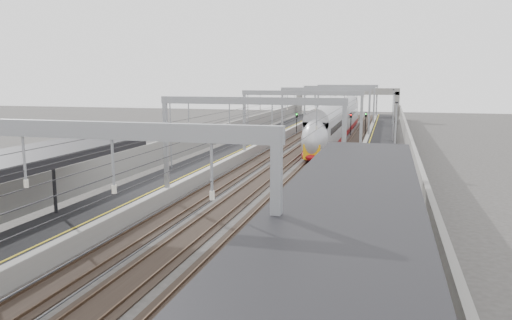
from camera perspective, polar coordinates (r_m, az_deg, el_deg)
The scene contains 12 objects.
platform_left at distance 58.69m, azimuth -2.10°, elevation 1.10°, with size 4.00×120.00×1.00m, color black.
platform_right at distance 56.15m, azimuth 13.71°, elevation 0.47°, with size 4.00×120.00×1.00m, color black.
tracks at distance 56.94m, azimuth 5.62°, elevation 0.35°, with size 11.40×140.00×0.20m.
overhead_line at distance 62.86m, azimuth 6.71°, elevation 6.75°, with size 13.00×140.00×6.60m.
canopy_right at distance 14.05m, azimuth 10.14°, elevation -6.19°, with size 4.40×30.00×4.24m.
overbridge at distance 110.95m, azimuth 10.37°, elevation 7.28°, with size 22.00×2.20×6.90m.
wall_left at distance 59.55m, azimuth -5.05°, elevation 2.25°, with size 0.30×120.00×3.20m, color gray.
wall_right at distance 56.03m, azimuth 17.02°, elevation 1.44°, with size 0.30×120.00×3.20m, color gray.
train at distance 75.42m, azimuth 9.18°, elevation 4.10°, with size 2.86×52.12×4.52m.
signal_green at distance 80.03m, azimuth 4.67°, elevation 4.62°, with size 0.32×0.32×3.48m.
signal_red_near at distance 80.66m, azimuth 10.79°, elevation 4.53°, with size 0.32×0.32×3.48m.
signal_red_far at distance 82.62m, azimuth 12.43°, elevation 4.58°, with size 0.32×0.32×3.48m.
Camera 1 is at (9.10, -10.52, 8.79)m, focal length 35.00 mm.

